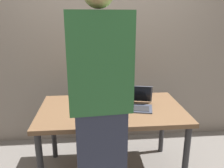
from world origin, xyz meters
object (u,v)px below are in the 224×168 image
at_px(beer_bottle_brown, 88,95).
at_px(beer_bottle_dark, 103,93).
at_px(beer_bottle_amber, 91,96).
at_px(person_figure, 100,112).
at_px(laptop, 135,102).

bearing_deg(beer_bottle_brown, beer_bottle_dark, -9.52).
bearing_deg(beer_bottle_brown, beer_bottle_amber, -74.46).
relative_size(beer_bottle_brown, beer_bottle_amber, 0.80).
relative_size(beer_bottle_amber, person_figure, 0.17).
height_order(laptop, person_figure, person_figure).
bearing_deg(person_figure, laptop, 57.78).
relative_size(beer_bottle_amber, beer_bottle_dark, 1.07).
distance_m(laptop, beer_bottle_dark, 0.33).
bearing_deg(laptop, beer_bottle_brown, 167.20).
height_order(beer_bottle_brown, beer_bottle_amber, beer_bottle_amber).
relative_size(beer_bottle_brown, person_figure, 0.14).
height_order(laptop, beer_bottle_amber, beer_bottle_amber).
distance_m(beer_bottle_brown, beer_bottle_dark, 0.15).
xyz_separation_m(beer_bottle_brown, beer_bottle_amber, (0.03, -0.10, 0.03)).
height_order(beer_bottle_brown, beer_bottle_dark, beer_bottle_dark).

